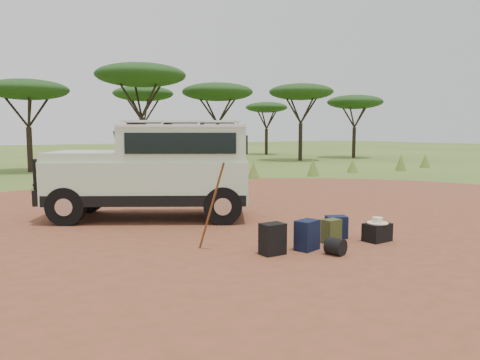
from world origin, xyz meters
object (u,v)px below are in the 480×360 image
backpack_black (273,239)px  duffel_navy (336,227)px  hard_case (377,232)px  walking_staff (211,207)px  safari_vehicle (157,172)px  backpack_navy (307,235)px  backpack_olive (331,231)px

backpack_black → duffel_navy: bearing=10.7°
duffel_navy → hard_case: bearing=-27.2°
walking_staff → duffel_navy: size_ratio=3.74×
walking_staff → backpack_black: (0.76, -0.81, -0.52)m
backpack_black → duffel_navy: (1.83, 0.35, -0.05)m
safari_vehicle → hard_case: safari_vehicle is taller
backpack_navy → walking_staff: bearing=132.3°
backpack_black → backpack_olive: backpack_black is taller
backpack_olive → duffel_navy: size_ratio=1.03×
backpack_olive → duffel_navy: bearing=30.6°
backpack_black → backpack_olive: 1.46m
safari_vehicle → backpack_black: 4.39m
walking_staff → backpack_navy: 1.80m
walking_staff → hard_case: walking_staff is taller
walking_staff → hard_case: bearing=-45.2°
walking_staff → duffel_navy: 2.69m
duffel_navy → safari_vehicle: bearing=144.9°
backpack_black → duffel_navy: 1.86m
backpack_olive → backpack_black: bearing=179.3°
safari_vehicle → hard_case: size_ratio=10.19×
walking_staff → backpack_navy: walking_staff is taller
safari_vehicle → backpack_olive: (1.84, -4.19, -0.92)m
backpack_black → hard_case: 2.32m
backpack_navy → duffel_navy: backpack_navy is taller
duffel_navy → hard_case: (0.48, -0.63, -0.05)m
backpack_olive → hard_case: backpack_olive is taller
safari_vehicle → backpack_navy: (1.09, -4.36, -0.88)m
safari_vehicle → walking_staff: bearing=-65.6°
hard_case → backpack_black: bearing=169.8°
safari_vehicle → walking_staff: 3.51m
backpack_navy → duffel_navy: (1.12, 0.43, -0.05)m
backpack_navy → safari_vehicle: bearing=87.7°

